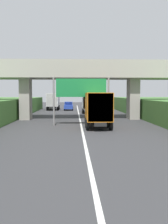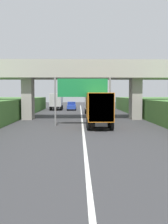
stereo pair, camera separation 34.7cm
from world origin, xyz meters
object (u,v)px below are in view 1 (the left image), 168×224
overhead_highway_sign (81,91)px  car_red (102,106)px  truck_orange (97,108)px  car_blue (69,106)px  truck_yellow (89,102)px  truck_black (53,101)px

overhead_highway_sign → car_red: overhead_highway_sign is taller
overhead_highway_sign → truck_orange: size_ratio=0.81×
overhead_highway_sign → truck_orange: overhead_highway_sign is taller
car_blue → car_red: bearing=5.9°
truck_orange → truck_yellow: bearing=89.3°
car_red → truck_orange: bearing=-97.2°
overhead_highway_sign → truck_yellow: size_ratio=0.81×
overhead_highway_sign → truck_orange: (1.57, -1.00, -1.73)m
truck_black → car_blue: 3.63m
overhead_highway_sign → car_red: 26.56m
truck_black → overhead_highway_sign: bearing=-79.1°
truck_orange → car_red: 27.18m
truck_orange → car_blue: 26.49m
truck_yellow → car_red: truck_yellow is taller
car_red → truck_yellow: bearing=-111.6°
truck_black → car_red: (10.08, -0.63, -1.08)m
overhead_highway_sign → truck_black: 27.12m
truck_black → car_blue: size_ratio=1.78×
truck_orange → car_red: (3.39, 26.94, -1.08)m
car_red → car_blue: 6.92m
overhead_highway_sign → car_red: size_ratio=1.43×
truck_yellow → car_blue: truck_yellow is taller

